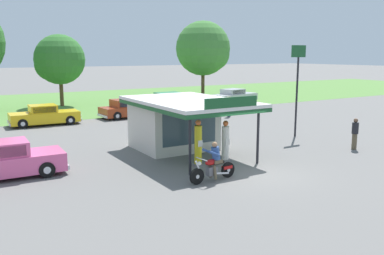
{
  "coord_description": "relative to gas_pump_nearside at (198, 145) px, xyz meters",
  "views": [
    {
      "loc": [
        -10.97,
        -13.07,
        5.0
      ],
      "look_at": [
        -0.61,
        4.1,
        1.4
      ],
      "focal_mm": 38.52,
      "sensor_mm": 36.0,
      "label": 1
    }
  ],
  "objects": [
    {
      "name": "parked_car_back_row_far_right",
      "position": [
        16.18,
        18.92,
        -0.32
      ],
      "size": [
        5.79,
        2.93,
        1.42
      ],
      "color": "#B7B7BC",
      "rests_on": "ground"
    },
    {
      "name": "parked_car_back_row_left",
      "position": [
        -3.61,
        14.89,
        -0.32
      ],
      "size": [
        4.93,
        2.05,
        1.43
      ],
      "color": "gold",
      "rests_on": "ground"
    },
    {
      "name": "bystander_strolling_foreground",
      "position": [
        9.91,
        11.2,
        -0.11
      ],
      "size": [
        0.36,
        0.36,
        1.62
      ],
      "color": "#2D3351",
      "rests_on": "ground"
    },
    {
      "name": "tree_oak_far_right",
      "position": [
        17.45,
        26.51,
        4.54
      ],
      "size": [
        6.46,
        6.46,
        8.87
      ],
      "color": "brown",
      "rests_on": "ground"
    },
    {
      "name": "ground_plane",
      "position": [
        1.4,
        -2.25,
        -0.97
      ],
      "size": [
        300.0,
        300.0,
        0.0
      ],
      "primitive_type": "plane",
      "color": "slate"
    },
    {
      "name": "gas_pump_offside",
      "position": [
        1.5,
        -0.0,
        -0.08
      ],
      "size": [
        0.44,
        0.44,
        1.95
      ],
      "color": "slate",
      "rests_on": "ground"
    },
    {
      "name": "roadside_pole_sign",
      "position": [
        8.61,
        2.59,
        2.72
      ],
      "size": [
        1.1,
        0.12,
        5.5
      ],
      "color": "black",
      "rests_on": "ground"
    },
    {
      "name": "parked_car_back_row_right",
      "position": [
        3.05,
        15.17,
        -0.31
      ],
      "size": [
        5.19,
        2.25,
        1.46
      ],
      "color": "#993819",
      "rests_on": "ground"
    },
    {
      "name": "bystander_standing_back_lot",
      "position": [
        4.05,
        8.9,
        -0.03
      ],
      "size": [
        0.34,
        0.34,
        1.77
      ],
      "color": "black",
      "rests_on": "ground"
    },
    {
      "name": "motorcycle_with_rider",
      "position": [
        -0.66,
        -2.22,
        -0.32
      ],
      "size": [
        2.22,
        0.7,
        1.58
      ],
      "color": "black",
      "rests_on": "ground"
    },
    {
      "name": "bystander_chatting_near_pumps",
      "position": [
        8.81,
        -1.51,
        -0.09
      ],
      "size": [
        0.34,
        0.34,
        1.67
      ],
      "color": "brown",
      "rests_on": "ground"
    },
    {
      "name": "service_station_kiosk",
      "position": [
        0.75,
        3.29,
        0.65
      ],
      "size": [
        4.52,
        7.13,
        3.21
      ],
      "color": "beige",
      "rests_on": "ground"
    },
    {
      "name": "grass_verge_strip",
      "position": [
        1.4,
        27.75,
        -0.97
      ],
      "size": [
        120.0,
        24.0,
        0.01
      ],
      "primitive_type": "cube",
      "color": "#56843D",
      "rests_on": "ground"
    },
    {
      "name": "parked_car_second_row_spare",
      "position": [
        8.44,
        18.3,
        -0.29
      ],
      "size": [
        5.49,
        2.01,
        1.49
      ],
      "color": "#2D844C",
      "rests_on": "ground"
    },
    {
      "name": "gas_pump_nearside",
      "position": [
        0.0,
        0.0,
        0.0
      ],
      "size": [
        0.44,
        0.44,
        2.11
      ],
      "color": "slate",
      "rests_on": "ground"
    },
    {
      "name": "tree_oak_right",
      "position": [
        -0.0,
        25.31,
        3.39
      ],
      "size": [
        4.77,
        4.77,
        6.85
      ],
      "color": "brown",
      "rests_on": "ground"
    }
  ]
}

